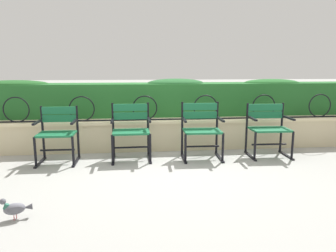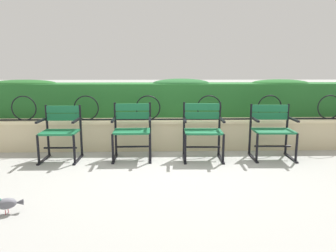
{
  "view_description": "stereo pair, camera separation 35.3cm",
  "coord_description": "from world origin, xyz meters",
  "px_view_note": "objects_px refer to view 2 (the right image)",
  "views": [
    {
      "loc": [
        -0.48,
        -4.52,
        1.42
      ],
      "look_at": [
        0.0,
        0.09,
        0.55
      ],
      "focal_mm": 34.15,
      "sensor_mm": 36.0,
      "label": 1
    },
    {
      "loc": [
        -0.13,
        -4.55,
        1.42
      ],
      "look_at": [
        0.0,
        0.09,
        0.55
      ],
      "focal_mm": 34.15,
      "sensor_mm": 36.0,
      "label": 2
    }
  ],
  "objects_px": {
    "park_chair_rightmost": "(272,129)",
    "pigeon_near_chairs": "(7,203)",
    "park_chair_centre_right": "(203,129)",
    "park_chair_centre_left": "(132,129)",
    "park_chair_leftmost": "(61,130)"
  },
  "relations": [
    {
      "from": "pigeon_near_chairs",
      "to": "park_chair_rightmost",
      "type": "bearing_deg",
      "value": 30.12
    },
    {
      "from": "park_chair_leftmost",
      "to": "park_chair_rightmost",
      "type": "distance_m",
      "value": 3.27
    },
    {
      "from": "park_chair_rightmost",
      "to": "pigeon_near_chairs",
      "type": "relative_size",
      "value": 2.92
    },
    {
      "from": "park_chair_leftmost",
      "to": "park_chair_rightmost",
      "type": "xyz_separation_m",
      "value": [
        3.27,
        0.01,
        0.01
      ]
    },
    {
      "from": "park_chair_centre_right",
      "to": "park_chair_centre_left",
      "type": "bearing_deg",
      "value": 177.17
    },
    {
      "from": "park_chair_rightmost",
      "to": "pigeon_near_chairs",
      "type": "bearing_deg",
      "value": -149.88
    },
    {
      "from": "park_chair_centre_left",
      "to": "pigeon_near_chairs",
      "type": "height_order",
      "value": "park_chair_centre_left"
    },
    {
      "from": "park_chair_leftmost",
      "to": "pigeon_near_chairs",
      "type": "xyz_separation_m",
      "value": [
        0.02,
        -1.88,
        -0.34
      ]
    },
    {
      "from": "park_chair_centre_left",
      "to": "pigeon_near_chairs",
      "type": "bearing_deg",
      "value": -119.11
    },
    {
      "from": "park_chair_rightmost",
      "to": "park_chair_centre_right",
      "type": "bearing_deg",
      "value": -178.99
    },
    {
      "from": "park_chair_centre_left",
      "to": "pigeon_near_chairs",
      "type": "xyz_separation_m",
      "value": [
        -1.07,
        -1.92,
        -0.35
      ]
    },
    {
      "from": "park_chair_leftmost",
      "to": "park_chair_centre_right",
      "type": "relative_size",
      "value": 0.96
    },
    {
      "from": "park_chair_rightmost",
      "to": "pigeon_near_chairs",
      "type": "height_order",
      "value": "park_chair_rightmost"
    },
    {
      "from": "park_chair_leftmost",
      "to": "pigeon_near_chairs",
      "type": "height_order",
      "value": "park_chair_leftmost"
    },
    {
      "from": "park_chair_leftmost",
      "to": "park_chair_centre_right",
      "type": "xyz_separation_m",
      "value": [
        2.18,
        -0.01,
        0.01
      ]
    }
  ]
}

